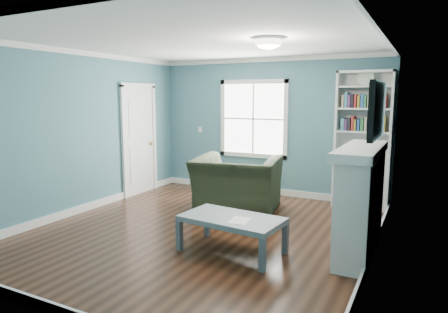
% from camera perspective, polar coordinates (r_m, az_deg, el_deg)
% --- Properties ---
extents(floor, '(5.00, 5.00, 0.00)m').
position_cam_1_polar(floor, '(5.72, -3.03, -10.61)').
color(floor, black).
rests_on(floor, ground).
extents(room_walls, '(5.00, 5.00, 5.00)m').
position_cam_1_polar(room_walls, '(5.41, -3.17, 5.40)').
color(room_walls, '#43737D').
rests_on(room_walls, ground).
extents(trim, '(4.50, 5.00, 2.60)m').
position_cam_1_polar(trim, '(5.44, -3.14, 1.78)').
color(trim, white).
rests_on(trim, ground).
extents(window, '(1.40, 0.06, 1.50)m').
position_cam_1_polar(window, '(7.78, 4.22, 5.38)').
color(window, white).
rests_on(window, room_walls).
extents(bookshelf, '(0.90, 0.35, 2.31)m').
position_cam_1_polar(bookshelf, '(7.10, 19.14, 0.35)').
color(bookshelf, silver).
rests_on(bookshelf, ground).
extents(fireplace, '(0.44, 1.58, 1.30)m').
position_cam_1_polar(fireplace, '(5.06, 19.05, -6.12)').
color(fireplace, black).
rests_on(fireplace, ground).
extents(tv, '(0.06, 1.10, 0.65)m').
position_cam_1_polar(tv, '(4.90, 21.08, 6.20)').
color(tv, black).
rests_on(tv, fireplace).
extents(door, '(0.12, 0.98, 2.17)m').
position_cam_1_polar(door, '(7.87, -12.00, 2.50)').
color(door, silver).
rests_on(door, ground).
extents(ceiling_fixture, '(0.38, 0.38, 0.15)m').
position_cam_1_polar(ceiling_fixture, '(5.15, 6.36, 15.99)').
color(ceiling_fixture, white).
rests_on(ceiling_fixture, room_walls).
extents(light_switch, '(0.08, 0.01, 0.12)m').
position_cam_1_polar(light_switch, '(8.34, -3.43, 3.88)').
color(light_switch, white).
rests_on(light_switch, room_walls).
extents(recliner, '(1.49, 1.11, 1.19)m').
position_cam_1_polar(recliner, '(6.63, 1.89, -2.62)').
color(recliner, black).
rests_on(recliner, ground).
extents(coffee_table, '(1.27, 0.78, 0.44)m').
position_cam_1_polar(coffee_table, '(4.89, 1.11, -9.25)').
color(coffee_table, '#4D565D').
rests_on(coffee_table, ground).
extents(paper_sheet, '(0.25, 0.30, 0.00)m').
position_cam_1_polar(paper_sheet, '(4.73, 2.25, -9.12)').
color(paper_sheet, white).
rests_on(paper_sheet, coffee_table).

